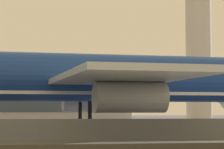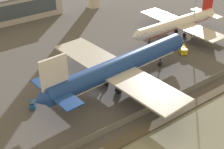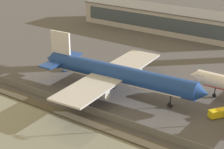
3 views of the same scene
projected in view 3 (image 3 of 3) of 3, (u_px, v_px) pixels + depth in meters
ground_plane at (96, 86)px, 122.30m from camera, size 500.00×500.00×0.00m
shoreline_seawall at (53, 109)px, 106.76m from camera, size 320.00×3.00×0.50m
perimeter_fence at (63, 101)px, 109.82m from camera, size 280.00×0.10×2.25m
cargo_jet_blue at (116, 74)px, 114.84m from camera, size 56.89×48.75×17.01m
baggage_tug at (67, 69)px, 134.67m from camera, size 2.85×3.58×1.80m
ops_van at (218, 113)px, 102.53m from camera, size 4.66×5.48×2.48m
terminal_building at (161, 19)px, 183.74m from camera, size 82.05×18.11×11.02m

